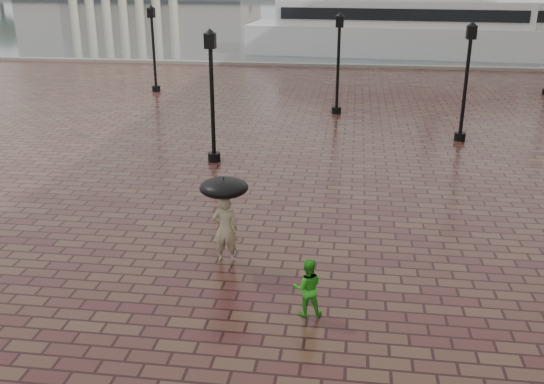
{
  "coord_description": "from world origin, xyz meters",
  "views": [
    {
      "loc": [
        -1.22,
        -9.93,
        6.46
      ],
      "look_at": [
        -3.05,
        3.47,
        1.4
      ],
      "focal_mm": 40.0,
      "sensor_mm": 36.0,
      "label": 1
    }
  ],
  "objects_px": {
    "child_pedestrian": "(308,288)",
    "ferry_near": "(401,24)",
    "adult_pedestrian": "(225,229)",
    "street_lamps": "(347,65)"
  },
  "relations": [
    {
      "from": "street_lamps",
      "to": "ferry_near",
      "type": "xyz_separation_m",
      "value": [
        3.65,
        21.09,
        -0.04
      ]
    },
    {
      "from": "adult_pedestrian",
      "to": "child_pedestrian",
      "type": "distance_m",
      "value": 2.95
    },
    {
      "from": "street_lamps",
      "to": "child_pedestrian",
      "type": "relative_size",
      "value": 17.83
    },
    {
      "from": "child_pedestrian",
      "to": "ferry_near",
      "type": "distance_m",
      "value": 38.51
    },
    {
      "from": "child_pedestrian",
      "to": "ferry_near",
      "type": "xyz_separation_m",
      "value": [
        3.99,
        38.27,
        1.68
      ]
    },
    {
      "from": "adult_pedestrian",
      "to": "ferry_near",
      "type": "height_order",
      "value": "ferry_near"
    },
    {
      "from": "street_lamps",
      "to": "ferry_near",
      "type": "distance_m",
      "value": 21.4
    },
    {
      "from": "ferry_near",
      "to": "adult_pedestrian",
      "type": "bearing_deg",
      "value": -95.1
    },
    {
      "from": "adult_pedestrian",
      "to": "ferry_near",
      "type": "xyz_separation_m",
      "value": [
        6.05,
        36.18,
        1.48
      ]
    },
    {
      "from": "street_lamps",
      "to": "adult_pedestrian",
      "type": "xyz_separation_m",
      "value": [
        -2.41,
        -15.09,
        -1.52
      ]
    }
  ]
}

